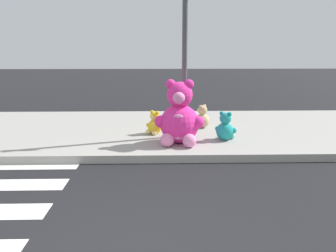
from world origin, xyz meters
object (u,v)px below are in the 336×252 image
plush_pink_large (179,118)px  plush_tan (202,118)px  sign_pole (185,56)px  plush_teal (225,129)px  plush_yellow (154,125)px

plush_pink_large → plush_tan: size_ratio=2.29×
sign_pole → plush_teal: size_ratio=5.34×
sign_pole → plush_pink_large: 1.33m
plush_yellow → plush_tan: size_ratio=0.93×
sign_pole → plush_pink_large: bearing=-102.8°
sign_pole → plush_pink_large: size_ratio=2.52×
sign_pole → plush_yellow: size_ratio=6.20×
plush_pink_large → sign_pole: bearing=77.2°
plush_pink_large → plush_teal: (0.96, 0.24, -0.27)m
plush_yellow → plush_teal: bearing=-21.0°
plush_pink_large → plush_teal: plush_pink_large is taller
sign_pole → plush_tan: sign_pole is taller
plush_teal → plush_tan: plush_teal is taller
plush_yellow → plush_tan: plush_tan is taller
sign_pole → plush_teal: (0.83, -0.35, -1.46)m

